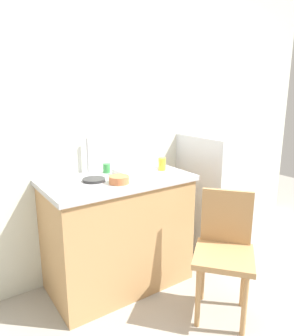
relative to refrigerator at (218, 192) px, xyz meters
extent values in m
plane|color=#9E998E|center=(-0.89, -0.65, -0.58)|extent=(8.00, 8.00, 0.00)
cube|color=silver|center=(-0.89, 0.35, 0.76)|extent=(4.80, 0.10, 2.68)
cube|color=tan|center=(-1.15, 0.00, -0.14)|extent=(1.11, 0.60, 0.88)
cube|color=#B7B7BC|center=(-1.15, 0.00, 0.32)|extent=(1.15, 0.64, 0.04)
cylinder|color=#B7B7BC|center=(-1.27, 0.25, 0.48)|extent=(0.02, 0.02, 0.29)
cube|color=silver|center=(0.00, 0.00, 0.00)|extent=(0.62, 0.61, 1.17)
cylinder|color=tan|center=(-0.96, -0.74, -0.36)|extent=(0.04, 0.04, 0.45)
cylinder|color=tan|center=(-0.76, -0.97, -0.36)|extent=(0.04, 0.04, 0.45)
cylinder|color=tan|center=(-0.73, -0.55, -0.36)|extent=(0.04, 0.04, 0.45)
cylinder|color=tan|center=(-0.53, -0.78, -0.36)|extent=(0.04, 0.04, 0.45)
cube|color=tan|center=(-0.74, -0.76, -0.11)|extent=(0.56, 0.56, 0.04)
cube|color=tan|center=(-0.60, -0.64, 0.11)|extent=(0.26, 0.29, 0.40)
cube|color=white|center=(-1.00, 0.00, 0.36)|extent=(0.28, 0.20, 0.05)
cylinder|color=#C67042|center=(-1.21, -0.15, 0.36)|extent=(0.15, 0.15, 0.05)
cylinder|color=#2D2D2D|center=(-1.34, 0.01, 0.35)|extent=(0.17, 0.17, 0.02)
cylinder|color=yellow|center=(-0.72, -0.01, 0.39)|extent=(0.06, 0.06, 0.11)
cylinder|color=red|center=(-0.67, 0.05, 0.38)|extent=(0.06, 0.06, 0.09)
cylinder|color=green|center=(-1.14, 0.18, 0.38)|extent=(0.06, 0.06, 0.08)
camera|label=1|loc=(-2.28, -2.07, 1.00)|focal=33.55mm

